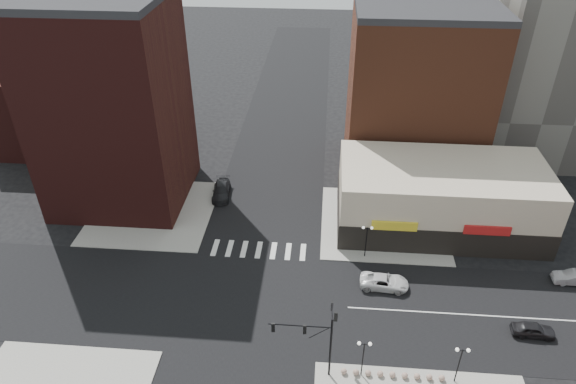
{
  "coord_description": "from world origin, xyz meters",
  "views": [
    {
      "loc": [
        6.99,
        -37.08,
        38.0
      ],
      "look_at": [
        3.63,
        3.92,
        11.0
      ],
      "focal_mm": 32.0,
      "sensor_mm": 36.0,
      "label": 1
    }
  ],
  "objects_px": {
    "traffic_signal": "(320,332)",
    "dark_sedan_east": "(533,330)",
    "white_suv": "(384,282)",
    "silver_sedan": "(574,277)",
    "dark_sedan_north": "(221,190)",
    "street_lamp_se_b": "(461,357)",
    "street_lamp_ne": "(367,234)",
    "street_lamp_se_a": "(364,350)"
  },
  "relations": [
    {
      "from": "street_lamp_ne",
      "to": "silver_sedan",
      "type": "relative_size",
      "value": 0.96
    },
    {
      "from": "traffic_signal",
      "to": "street_lamp_se_a",
      "type": "xyz_separation_m",
      "value": [
        3.76,
        -0.17,
        -1.67
      ]
    },
    {
      "from": "street_lamp_se_b",
      "to": "white_suv",
      "type": "relative_size",
      "value": 0.82
    },
    {
      "from": "traffic_signal",
      "to": "street_lamp_se_b",
      "type": "relative_size",
      "value": 1.87
    },
    {
      "from": "traffic_signal",
      "to": "dark_sedan_east",
      "type": "relative_size",
      "value": 1.96
    },
    {
      "from": "street_lamp_ne",
      "to": "traffic_signal",
      "type": "bearing_deg",
      "value": -106.75
    },
    {
      "from": "street_lamp_se_b",
      "to": "street_lamp_ne",
      "type": "height_order",
      "value": "same"
    },
    {
      "from": "street_lamp_se_a",
      "to": "silver_sedan",
      "type": "relative_size",
      "value": 0.96
    },
    {
      "from": "street_lamp_se_a",
      "to": "street_lamp_se_b",
      "type": "relative_size",
      "value": 1.0
    },
    {
      "from": "street_lamp_se_b",
      "to": "street_lamp_ne",
      "type": "relative_size",
      "value": 1.0
    },
    {
      "from": "street_lamp_se_a",
      "to": "street_lamp_ne",
      "type": "xyz_separation_m",
      "value": [
        1.0,
        16.0,
        0.0
      ]
    },
    {
      "from": "traffic_signal",
      "to": "silver_sedan",
      "type": "bearing_deg",
      "value": 26.74
    },
    {
      "from": "street_lamp_se_b",
      "to": "dark_sedan_east",
      "type": "bearing_deg",
      "value": 35.47
    },
    {
      "from": "street_lamp_se_b",
      "to": "street_lamp_ne",
      "type": "distance_m",
      "value": 17.46
    },
    {
      "from": "traffic_signal",
      "to": "street_lamp_se_b",
      "type": "distance_m",
      "value": 11.88
    },
    {
      "from": "silver_sedan",
      "to": "street_lamp_ne",
      "type": "bearing_deg",
      "value": -95.98
    },
    {
      "from": "traffic_signal",
      "to": "street_lamp_ne",
      "type": "xyz_separation_m",
      "value": [
        4.76,
        15.83,
        -1.67
      ]
    },
    {
      "from": "traffic_signal",
      "to": "white_suv",
      "type": "distance_m",
      "value": 13.6
    },
    {
      "from": "dark_sedan_east",
      "to": "dark_sedan_north",
      "type": "xyz_separation_m",
      "value": [
        -33.82,
        21.16,
        0.1
      ]
    },
    {
      "from": "traffic_signal",
      "to": "white_suv",
      "type": "height_order",
      "value": "traffic_signal"
    },
    {
      "from": "dark_sedan_east",
      "to": "dark_sedan_north",
      "type": "height_order",
      "value": "dark_sedan_north"
    },
    {
      "from": "white_suv",
      "to": "silver_sedan",
      "type": "distance_m",
      "value": 20.2
    },
    {
      "from": "traffic_signal",
      "to": "dark_sedan_east",
      "type": "height_order",
      "value": "traffic_signal"
    },
    {
      "from": "dark_sedan_east",
      "to": "traffic_signal",
      "type": "bearing_deg",
      "value": 108.71
    },
    {
      "from": "street_lamp_se_b",
      "to": "dark_sedan_east",
      "type": "distance_m",
      "value": 10.54
    },
    {
      "from": "silver_sedan",
      "to": "dark_sedan_north",
      "type": "height_order",
      "value": "dark_sedan_north"
    },
    {
      "from": "street_lamp_se_b",
      "to": "street_lamp_ne",
      "type": "bearing_deg",
      "value": 113.63
    },
    {
      "from": "street_lamp_se_b",
      "to": "silver_sedan",
      "type": "height_order",
      "value": "street_lamp_se_b"
    },
    {
      "from": "dark_sedan_east",
      "to": "street_lamp_se_b",
      "type": "bearing_deg",
      "value": 128.18
    },
    {
      "from": "street_lamp_se_a",
      "to": "dark_sedan_east",
      "type": "distance_m",
      "value": 17.56
    },
    {
      "from": "street_lamp_ne",
      "to": "white_suv",
      "type": "distance_m",
      "value": 5.67
    },
    {
      "from": "street_lamp_se_a",
      "to": "dark_sedan_east",
      "type": "height_order",
      "value": "street_lamp_se_a"
    },
    {
      "from": "silver_sedan",
      "to": "dark_sedan_east",
      "type": "bearing_deg",
      "value": -40.21
    },
    {
      "from": "traffic_signal",
      "to": "dark_sedan_east",
      "type": "xyz_separation_m",
      "value": [
        20.08,
        5.76,
        -4.28
      ]
    },
    {
      "from": "white_suv",
      "to": "street_lamp_ne",
      "type": "bearing_deg",
      "value": 24.62
    },
    {
      "from": "dark_sedan_north",
      "to": "white_suv",
      "type": "bearing_deg",
      "value": -43.01
    },
    {
      "from": "traffic_signal",
      "to": "street_lamp_ne",
      "type": "relative_size",
      "value": 1.87
    },
    {
      "from": "dark_sedan_east",
      "to": "white_suv",
      "type": "bearing_deg",
      "value": 71.06
    },
    {
      "from": "street_lamp_se_a",
      "to": "street_lamp_ne",
      "type": "height_order",
      "value": "same"
    },
    {
      "from": "white_suv",
      "to": "dark_sedan_east",
      "type": "relative_size",
      "value": 1.28
    },
    {
      "from": "traffic_signal",
      "to": "silver_sedan",
      "type": "xyz_separation_m",
      "value": [
        26.63,
        13.42,
        -4.25
      ]
    },
    {
      "from": "silver_sedan",
      "to": "dark_sedan_north",
      "type": "xyz_separation_m",
      "value": [
        -40.37,
        13.51,
        0.07
      ]
    }
  ]
}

